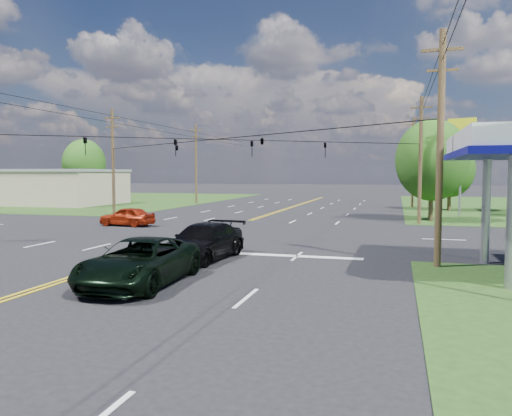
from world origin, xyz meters
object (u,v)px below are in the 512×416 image
(tree_far_l, at_px, (84,164))
(suv_black, at_px, (203,242))
(retail_nw, at_px, (50,188))
(pickup_dkgreen, at_px, (140,262))
(tree_right_b, at_px, (450,169))
(pole_se, at_px, (440,146))
(pole_left_far, at_px, (196,162))
(tree_right_a, at_px, (432,160))
(pole_nw, at_px, (113,161))
(pole_ne, at_px, (420,159))
(pole_right_far, at_px, (413,161))

(tree_far_l, height_order, suv_black, tree_far_l)
(retail_nw, bearing_deg, pickup_dkgreen, -48.46)
(tree_right_b, distance_m, tree_far_l, 49.17)
(pole_se, distance_m, pole_left_far, 45.22)
(suv_black, bearing_deg, tree_right_a, 68.87)
(pole_nw, relative_size, tree_right_a, 1.16)
(tree_right_b, xyz_separation_m, pickup_dkgreen, (-13.56, -39.18, -3.43))
(pole_nw, xyz_separation_m, tree_far_l, (-19.00, 23.00, 0.28))
(pole_se, height_order, pickup_dkgreen, pole_se)
(pole_ne, height_order, pickup_dkgreen, pole_ne)
(pole_left_far, relative_size, pole_right_far, 1.00)
(pole_ne, height_order, tree_right_b, pole_ne)
(pole_right_far, bearing_deg, tree_right_a, -86.42)
(retail_nw, bearing_deg, tree_right_a, -12.80)
(suv_black, bearing_deg, pole_left_far, 118.34)
(pole_left_far, height_order, tree_far_l, pole_left_far)
(retail_nw, bearing_deg, pole_right_far, 7.94)
(retail_nw, bearing_deg, tree_right_b, 2.46)
(pole_ne, relative_size, pickup_dkgreen, 1.67)
(tree_far_l, bearing_deg, pole_left_far, -11.89)
(retail_nw, height_order, pole_se, pole_se)
(tree_right_b, height_order, pickup_dkgreen, tree_right_b)
(tree_right_a, xyz_separation_m, suv_black, (-10.86, -21.88, -4.08))
(pole_ne, bearing_deg, tree_far_l, 152.93)
(tree_right_a, bearing_deg, tree_far_l, 156.50)
(retail_nw, height_order, pole_right_far, pole_right_far)
(tree_right_b, bearing_deg, tree_right_a, -101.77)
(pole_right_far, relative_size, pickup_dkgreen, 1.75)
(pole_se, bearing_deg, retail_nw, 144.21)
(pickup_dkgreen, bearing_deg, pole_right_far, 74.94)
(pickup_dkgreen, bearing_deg, pole_ne, 65.46)
(tree_right_b, bearing_deg, pole_nw, -153.05)
(pole_ne, height_order, suv_black, pole_ne)
(tree_right_b, height_order, suv_black, tree_right_b)
(pole_se, relative_size, suv_black, 1.74)
(retail_nw, relative_size, pole_nw, 1.68)
(tree_far_l, bearing_deg, pole_right_far, -5.08)
(tree_right_b, bearing_deg, pole_right_far, 131.19)
(pole_nw, height_order, tree_far_l, pole_nw)
(retail_nw, relative_size, tree_far_l, 1.83)
(pole_ne, bearing_deg, pickup_dkgreen, -112.59)
(pole_nw, bearing_deg, suv_black, -49.47)
(tree_far_l, relative_size, suv_black, 1.60)
(pole_left_far, xyz_separation_m, tree_far_l, (-19.00, 4.00, 0.03))
(retail_nw, height_order, pole_left_far, pole_left_far)
(tree_right_a, xyz_separation_m, tree_right_b, (2.50, 12.00, -0.65))
(pole_se, relative_size, pole_left_far, 0.95)
(pole_right_far, bearing_deg, pole_se, -90.00)
(retail_nw, xyz_separation_m, tree_right_a, (44.00, -10.00, 2.87))
(pole_nw, xyz_separation_m, pickup_dkgreen, (15.94, -24.18, -4.12))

